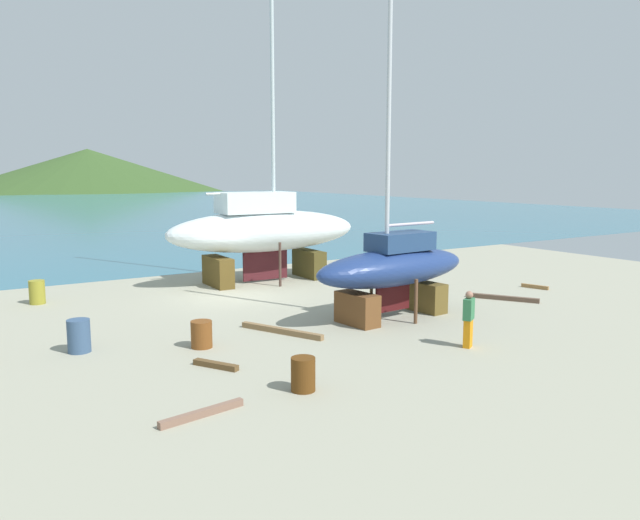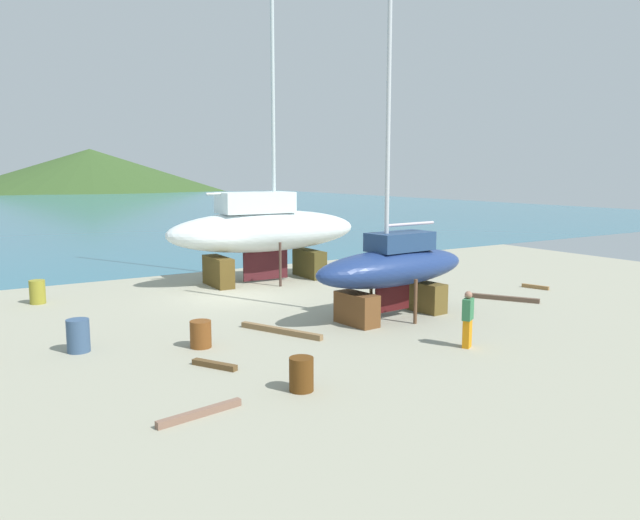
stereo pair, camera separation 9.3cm
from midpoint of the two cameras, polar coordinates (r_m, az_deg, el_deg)
The scene contains 17 objects.
ground_plane at distance 21.02m, azimuth -2.03°, elevation -5.83°, with size 47.43×47.43×0.00m, color #9C9B85.
sea_water at distance 88.96m, azimuth -25.80°, elevation 4.10°, with size 140.53×117.52×0.01m, color teal.
headland_hill at distance 181.74m, azimuth -20.32°, elevation 6.08°, with size 139.43×139.43×22.28m, color #355324.
sailboat_small_center at distance 21.61m, azimuth 6.91°, elevation -0.76°, with size 6.75×2.59×10.78m.
sailboat_far_slipway at distance 28.61m, azimuth -5.06°, elevation 2.77°, with size 9.45×3.12×16.68m.
worker at distance 18.47m, azimuth 13.61°, elevation -5.27°, with size 0.50×0.43×1.67m.
barrel_ochre at distance 26.31m, azimuth -24.53°, elevation -2.70°, with size 0.59×0.59×0.92m, color olive.
barrel_tipped_center at distance 18.91m, azimuth -21.28°, elevation -6.52°, with size 0.63×0.63×0.94m, color #364F71.
barrel_tipped_right at distance 28.71m, azimuth 9.32°, elevation -1.35°, with size 0.61×0.61×0.77m, color brown.
barrel_rust_near at distance 18.41m, azimuth -10.81°, elevation -6.74°, with size 0.62×0.62×0.79m, color brown.
barrel_tar_black at distance 31.06m, azimuth 4.63°, elevation -0.72°, with size 0.59×0.59×0.94m, color #374C66.
barrel_tipped_left at distance 14.65m, azimuth -1.55°, elevation -10.49°, with size 0.57×0.57×0.80m, color #533010.
timber_long_aft at distance 13.53m, azimuth -10.81°, elevation -13.70°, with size 1.99×0.14×0.16m, color #7E5D4B.
timber_plank_far at distance 19.70m, azimuth -3.51°, elevation -6.54°, with size 3.09×0.19×0.18m, color olive.
timber_plank_near at distance 28.65m, azimuth 19.34°, elevation -2.35°, with size 1.20×0.12×0.16m, color olive.
timber_long_fore at distance 25.71m, azimuth 16.63°, elevation -3.38°, with size 2.79×0.20×0.17m, color brown.
timber_short_skew at distance 16.60m, azimuth -9.55°, elevation -9.52°, with size 1.35×0.20×0.15m, color brown.
Camera 2 is at (-10.27, -23.00, 5.09)m, focal length 34.68 mm.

